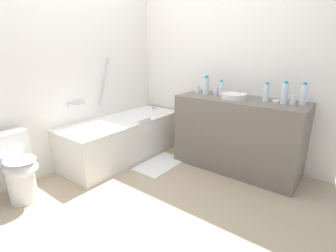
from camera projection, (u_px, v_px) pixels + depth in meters
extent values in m
plane|color=tan|center=(148.00, 197.00, 2.51)|extent=(3.89, 3.89, 0.00)
cube|color=white|center=(61.00, 63.00, 2.90)|extent=(3.29, 0.10, 2.54)
cube|color=white|center=(222.00, 61.00, 3.26)|extent=(0.10, 2.93, 2.54)
cube|color=white|center=(124.00, 138.00, 3.39)|extent=(1.69, 0.66, 0.53)
cube|color=white|center=(123.00, 122.00, 3.33)|extent=(1.39, 0.48, 0.09)
cylinder|color=#BBBBC0|center=(155.00, 108.00, 3.80)|extent=(0.09, 0.03, 0.03)
cylinder|color=#BBBBC0|center=(104.00, 82.00, 3.33)|extent=(0.22, 0.03, 0.62)
cylinder|color=#BBBBC0|center=(76.00, 104.00, 3.06)|extent=(0.25, 0.03, 0.03)
cube|color=white|center=(144.00, 126.00, 3.20)|extent=(0.22, 0.03, 0.20)
cylinder|color=white|center=(22.00, 184.00, 2.41)|extent=(0.24, 0.24, 0.37)
ellipsoid|color=white|center=(21.00, 168.00, 2.33)|extent=(0.31, 0.36, 0.14)
ellipsoid|color=white|center=(19.00, 160.00, 2.31)|extent=(0.29, 0.34, 0.02)
cube|color=white|center=(6.00, 148.00, 2.40)|extent=(0.39, 0.19, 0.30)
cylinder|color=#ADADB2|center=(3.00, 133.00, 2.35)|extent=(0.03, 0.03, 0.01)
cube|color=#6B6056|center=(237.00, 134.00, 3.01)|extent=(0.58, 1.46, 0.88)
cylinder|color=white|center=(234.00, 96.00, 2.87)|extent=(0.29, 0.29, 0.06)
cylinder|color=#BBBBC0|center=(240.00, 93.00, 3.01)|extent=(0.02, 0.02, 0.07)
cylinder|color=#BBBBC0|center=(239.00, 91.00, 2.96)|extent=(0.11, 0.02, 0.02)
cylinder|color=#BBBBC0|center=(245.00, 95.00, 2.98)|extent=(0.03, 0.03, 0.04)
cylinder|color=#BBBBC0|center=(236.00, 94.00, 3.05)|extent=(0.03, 0.03, 0.04)
cylinder|color=silver|center=(266.00, 93.00, 2.72)|extent=(0.06, 0.06, 0.19)
cylinder|color=teal|center=(267.00, 83.00, 2.69)|extent=(0.04, 0.04, 0.02)
cylinder|color=silver|center=(285.00, 94.00, 2.59)|extent=(0.07, 0.07, 0.21)
cylinder|color=teal|center=(286.00, 82.00, 2.55)|extent=(0.04, 0.04, 0.02)
cylinder|color=silver|center=(205.00, 87.00, 3.09)|extent=(0.06, 0.06, 0.21)
cylinder|color=teal|center=(206.00, 77.00, 3.06)|extent=(0.03, 0.03, 0.02)
cylinder|color=silver|center=(207.00, 85.00, 3.17)|extent=(0.07, 0.07, 0.21)
cylinder|color=teal|center=(207.00, 76.00, 3.14)|extent=(0.04, 0.04, 0.02)
cylinder|color=silver|center=(304.00, 95.00, 2.52)|extent=(0.07, 0.07, 0.21)
cylinder|color=teal|center=(305.00, 83.00, 2.49)|extent=(0.04, 0.04, 0.02)
cylinder|color=silver|center=(221.00, 88.00, 3.07)|extent=(0.06, 0.06, 0.17)
cylinder|color=teal|center=(222.00, 81.00, 3.04)|extent=(0.03, 0.03, 0.02)
cylinder|color=white|center=(216.00, 91.00, 3.13)|extent=(0.06, 0.06, 0.09)
cylinder|color=white|center=(198.00, 89.00, 3.28)|extent=(0.06, 0.06, 0.10)
cylinder|color=white|center=(293.00, 100.00, 2.57)|extent=(0.06, 0.06, 0.10)
cube|color=white|center=(276.00, 101.00, 2.71)|extent=(0.09, 0.06, 0.02)
cube|color=white|center=(160.00, 164.00, 3.21)|extent=(0.67, 0.39, 0.01)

